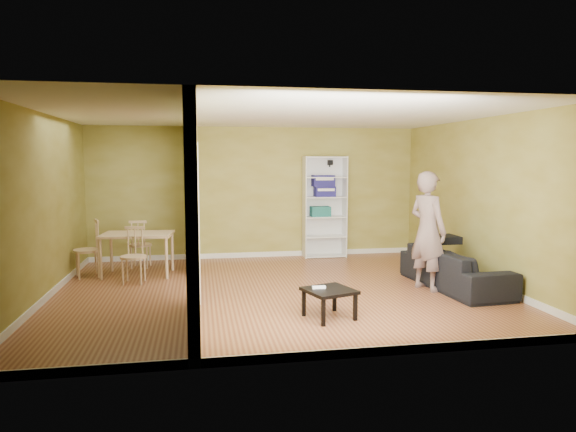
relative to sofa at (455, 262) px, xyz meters
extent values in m
plane|color=#97623C|center=(-2.70, 0.29, -0.39)|extent=(6.50, 6.50, 0.00)
plane|color=white|center=(-2.70, 0.29, 2.21)|extent=(6.50, 6.50, 0.00)
plane|color=tan|center=(-2.70, 3.04, 0.91)|extent=(6.50, 0.00, 6.50)
plane|color=tan|center=(-2.70, -2.46, 0.91)|extent=(6.50, 0.00, 6.50)
plane|color=tan|center=(-5.95, 0.29, 0.91)|extent=(0.00, 5.50, 5.50)
plane|color=tan|center=(0.55, 0.29, 0.91)|extent=(0.00, 5.50, 5.50)
cube|color=black|center=(-1.20, 2.98, 1.51)|extent=(0.10, 0.10, 0.10)
imported|color=black|center=(0.00, 0.00, 0.00)|extent=(2.13, 1.04, 0.79)
imported|color=slate|center=(-0.46, -0.01, 0.65)|extent=(0.93, 0.83, 2.09)
cube|color=white|center=(-1.76, 2.85, 0.62)|extent=(0.02, 0.37, 2.03)
cube|color=white|center=(-0.92, 2.85, 0.62)|extent=(0.02, 0.37, 2.03)
cube|color=white|center=(-1.34, 3.03, 0.62)|extent=(0.85, 0.02, 2.03)
cube|color=white|center=(-1.34, 2.85, -0.37)|extent=(0.81, 0.37, 0.02)
cube|color=white|center=(-1.34, 2.85, 0.02)|extent=(0.81, 0.37, 0.02)
cube|color=white|center=(-1.34, 2.85, 0.42)|extent=(0.81, 0.37, 0.02)
cube|color=white|center=(-1.34, 2.85, 0.82)|extent=(0.81, 0.37, 0.02)
cube|color=white|center=(-1.34, 2.85, 1.22)|extent=(0.81, 0.37, 0.02)
cube|color=white|center=(-1.34, 2.85, 1.61)|extent=(0.81, 0.37, 0.02)
cube|color=#156169|center=(-1.43, 2.85, 0.53)|extent=(0.39, 0.25, 0.20)
cube|color=navy|center=(-1.34, 2.85, 0.93)|extent=(0.40, 0.26, 0.21)
cube|color=navy|center=(-1.37, 2.85, 1.16)|extent=(0.43, 0.28, 0.22)
cube|color=black|center=(-2.27, -1.16, -0.05)|extent=(0.55, 0.55, 0.04)
cube|color=black|center=(-2.50, -1.38, -0.23)|extent=(0.05, 0.05, 0.33)
cube|color=black|center=(-2.04, -1.38, -0.23)|extent=(0.05, 0.05, 0.33)
cube|color=black|center=(-2.50, -0.93, -0.23)|extent=(0.05, 0.05, 0.33)
cube|color=black|center=(-2.04, -0.93, -0.23)|extent=(0.05, 0.05, 0.33)
cube|color=white|center=(-2.39, -1.11, -0.01)|extent=(0.17, 0.04, 0.03)
cube|color=tan|center=(-4.87, 1.74, 0.31)|extent=(1.15, 0.77, 0.04)
cylinder|color=tan|center=(-5.40, 1.41, -0.05)|extent=(0.05, 0.05, 0.68)
cylinder|color=tan|center=(-4.34, 1.41, -0.05)|extent=(0.05, 0.05, 0.68)
cylinder|color=tan|center=(-5.40, 2.08, -0.05)|extent=(0.05, 0.05, 0.68)
cylinder|color=tan|center=(-4.34, 2.08, -0.05)|extent=(0.05, 0.05, 0.68)
camera|label=1|loc=(-3.83, -7.14, 1.54)|focal=32.00mm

